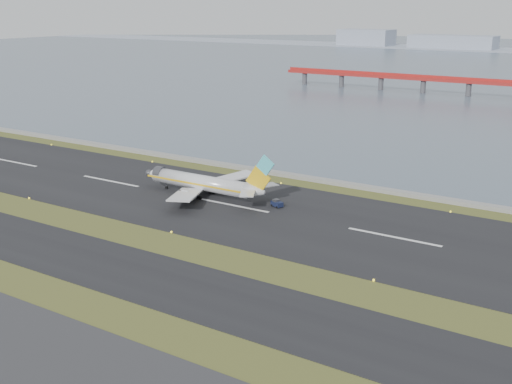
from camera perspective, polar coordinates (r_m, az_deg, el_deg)
ground at (r=129.67m, az=-9.66°, el=-4.57°), size 1000.00×1000.00×0.00m
taxiway_strip at (r=121.74m, az=-13.45°, el=-6.20°), size 1000.00×18.00×0.10m
runway_strip at (r=151.78m, az=-2.08°, el=-1.20°), size 1000.00×45.00×0.10m
seawall at (r=176.14m, az=3.48°, el=1.42°), size 1000.00×2.50×1.00m
airliner at (r=158.12m, az=-4.55°, el=0.77°), size 38.52×32.89×12.80m
pushback_tug at (r=150.45m, az=1.86°, el=-1.02°), size 3.28×2.53×1.85m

